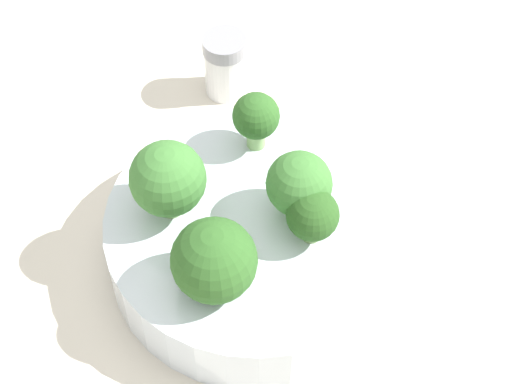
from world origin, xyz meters
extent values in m
plane|color=beige|center=(0.00, 0.00, 0.00)|extent=(3.00, 3.00, 0.00)
cylinder|color=silver|center=(0.00, 0.00, 0.03)|extent=(0.22, 0.22, 0.05)
cylinder|color=#84AD66|center=(0.06, 0.01, 0.06)|extent=(0.02, 0.02, 0.02)
sphere|color=#2D5B23|center=(0.06, 0.01, 0.08)|extent=(0.06, 0.06, 0.06)
cylinder|color=#8EB770|center=(-0.02, 0.02, 0.06)|extent=(0.02, 0.02, 0.02)
sphere|color=#3D7533|center=(-0.02, 0.02, 0.08)|extent=(0.05, 0.05, 0.05)
cylinder|color=#8EB770|center=(-0.06, -0.04, 0.06)|extent=(0.02, 0.02, 0.03)
sphere|color=#2D5B23|center=(-0.06, -0.04, 0.08)|extent=(0.04, 0.04, 0.04)
cylinder|color=#84AD66|center=(0.03, -0.06, 0.06)|extent=(0.02, 0.02, 0.03)
sphere|color=#3D7533|center=(0.03, -0.06, 0.09)|extent=(0.06, 0.06, 0.06)
cylinder|color=#7A9E5B|center=(-0.01, 0.04, 0.06)|extent=(0.01, 0.01, 0.02)
sphere|color=#28511E|center=(-0.01, 0.04, 0.08)|extent=(0.04, 0.04, 0.04)
cylinder|color=silver|center=(-0.14, -0.12, 0.02)|extent=(0.04, 0.04, 0.05)
cylinder|color=gray|center=(-0.14, -0.12, 0.05)|extent=(0.04, 0.04, 0.01)
cube|color=tan|center=(-0.13, -0.04, 0.00)|extent=(0.01, 0.01, 0.01)
camera|label=1|loc=(0.31, 0.20, 0.56)|focal=60.00mm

